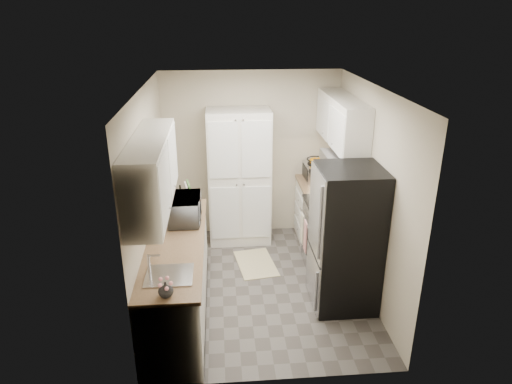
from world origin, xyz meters
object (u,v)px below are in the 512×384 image
refrigerator (346,239)px  microwave (185,209)px  toaster_oven (316,172)px  pantry_cabinet (239,178)px  electric_range (331,235)px  wine_bottle (181,196)px

refrigerator → microwave: refrigerator is taller
toaster_oven → refrigerator: bearing=-92.1°
pantry_cabinet → electric_range: bearing=-38.2°
microwave → wine_bottle: 0.47m
pantry_cabinet → microwave: bearing=-119.7°
pantry_cabinet → electric_range: pantry_cabinet is taller
microwave → toaster_oven: size_ratio=1.29×
pantry_cabinet → electric_range: (1.17, -0.93, -0.52)m
refrigerator → wine_bottle: bearing=154.0°
electric_range → refrigerator: bearing=-92.5°
toaster_oven → wine_bottle: bearing=-159.3°
microwave → refrigerator: bearing=-105.0°
pantry_cabinet → electric_range: size_ratio=1.77×
electric_range → toaster_oven: toaster_oven is taller
pantry_cabinet → microwave: 1.43m
electric_range → microwave: bearing=-170.4°
microwave → electric_range: bearing=-80.8°
electric_range → toaster_oven: bearing=91.7°
electric_range → wine_bottle: (-1.97, 0.14, 0.57)m
refrigerator → microwave: bearing=165.4°
refrigerator → toaster_oven: bearing=89.8°
pantry_cabinet → toaster_oven: size_ratio=4.66×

